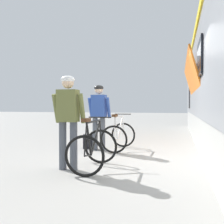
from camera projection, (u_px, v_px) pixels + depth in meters
The scene contains 6 objects.
ground_plane at pixel (142, 159), 5.48m from camera, with size 80.00×80.00×0.00m, color #A09E99.
cyclist_near_in_olive at pixel (68, 114), 4.54m from camera, with size 0.62×0.32×1.76m.
cyclist_far_in_blue at pixel (99, 111), 6.58m from camera, with size 0.63×0.33×1.76m.
bicycle_near_black at pixel (93, 148), 4.57m from camera, with size 0.76×1.10×0.99m.
bicycle_far_white at pixel (119, 135), 6.62m from camera, with size 0.72×1.08×0.99m.
backpack_on_platform at pixel (88, 141), 6.84m from camera, with size 0.28×0.18×0.40m, color black.
Camera 1 is at (0.82, -5.43, 1.19)m, focal length 39.02 mm.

